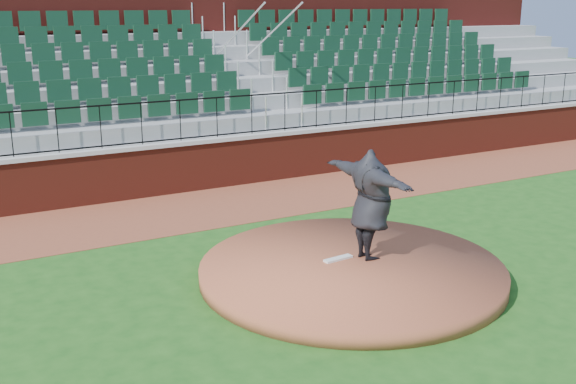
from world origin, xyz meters
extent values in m
plane|color=#1C4D16|center=(0.00, 0.00, 0.00)|extent=(90.00, 90.00, 0.00)
cube|color=brown|center=(0.00, 5.40, 0.01)|extent=(34.00, 3.20, 0.01)
cube|color=maroon|center=(0.00, 7.00, 0.60)|extent=(34.00, 0.35, 1.20)
cube|color=#B7B7B7|center=(0.00, 7.00, 1.25)|extent=(34.00, 0.45, 0.10)
cube|color=maroon|center=(0.00, 12.52, 2.75)|extent=(34.00, 0.50, 5.50)
cylinder|color=brown|center=(0.55, 0.22, 0.12)|extent=(5.25, 5.25, 0.25)
cube|color=silver|center=(0.46, 0.50, 0.27)|extent=(0.57, 0.19, 0.04)
imported|color=black|center=(0.97, 0.31, 1.23)|extent=(0.66, 2.41, 1.96)
camera|label=1|loc=(-5.78, -9.01, 4.59)|focal=43.08mm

